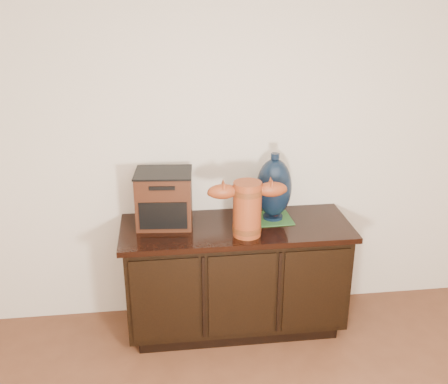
{
  "coord_description": "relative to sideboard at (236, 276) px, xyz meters",
  "views": [
    {
      "loc": [
        -0.45,
        -0.74,
        2.17
      ],
      "look_at": [
        -0.08,
        2.18,
        1.01
      ],
      "focal_mm": 42.0,
      "sensor_mm": 36.0,
      "label": 1
    }
  ],
  "objects": [
    {
      "name": "sideboard",
      "position": [
        0.0,
        0.0,
        0.0
      ],
      "size": [
        1.46,
        0.56,
        0.75
      ],
      "color": "black",
      "rests_on": "ground"
    },
    {
      "name": "lamp_base",
      "position": [
        0.25,
        0.07,
        0.58
      ],
      "size": [
        0.23,
        0.23,
        0.44
      ],
      "rotation": [
        0.0,
        0.0,
        0.03
      ],
      "color": "black",
      "rests_on": "green_mat"
    },
    {
      "name": "terracotta_vessel",
      "position": [
        0.05,
        -0.14,
        0.56
      ],
      "size": [
        0.48,
        0.18,
        0.34
      ],
      "rotation": [
        0.0,
        0.0,
        0.0
      ],
      "color": "#9A411C",
      "rests_on": "sideboard"
    },
    {
      "name": "spray_can",
      "position": [
        0.26,
        0.08,
        0.44
      ],
      "size": [
        0.05,
        0.05,
        0.15
      ],
      "color": "#571A0F",
      "rests_on": "sideboard"
    },
    {
      "name": "tv_radio",
      "position": [
        -0.44,
        0.09,
        0.54
      ],
      "size": [
        0.37,
        0.31,
        0.35
      ],
      "rotation": [
        0.0,
        0.0,
        -0.09
      ],
      "color": "#3D1C0F",
      "rests_on": "sideboard"
    },
    {
      "name": "green_mat",
      "position": [
        0.25,
        0.07,
        0.37
      ],
      "size": [
        0.24,
        0.24,
        0.01
      ],
      "primitive_type": "cube",
      "rotation": [
        0.0,
        0.0,
        0.03
      ],
      "color": "#2A5928",
      "rests_on": "sideboard"
    }
  ]
}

